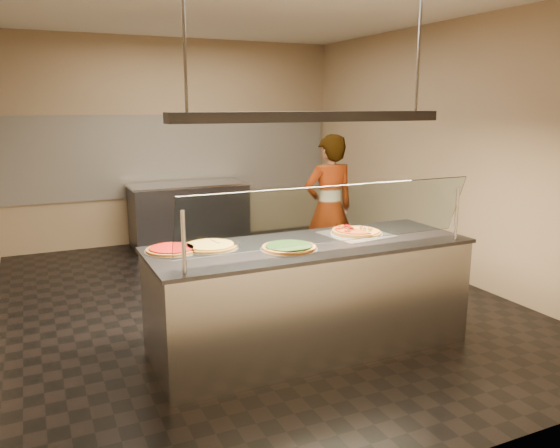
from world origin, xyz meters
name	(u,v)px	position (x,y,z in m)	size (l,w,h in m)	color
ground	(252,301)	(0.00, 0.00, -0.01)	(5.00, 6.00, 0.02)	black
ceiling	(248,1)	(0.00, 0.00, 3.01)	(5.00, 6.00, 0.02)	silver
wall_back	(176,142)	(0.00, 3.01, 1.50)	(5.00, 0.02, 3.00)	tan
wall_front	(463,211)	(0.00, -3.01, 1.50)	(5.00, 0.02, 3.00)	tan
wall_right	(445,151)	(2.51, 0.00, 1.50)	(0.02, 6.00, 3.00)	tan
tile_band	(177,155)	(0.00, 2.98, 1.30)	(4.90, 0.02, 1.20)	silver
serving_counter	(310,297)	(0.01, -1.31, 0.47)	(2.66, 0.94, 0.93)	#B7B7BC
sneeze_guard	(332,215)	(0.01, -1.65, 1.23)	(2.42, 0.18, 0.54)	#B7B7BC
perforated_tray	(356,234)	(0.52, -1.20, 0.94)	(0.58, 0.58, 0.01)	silver
half_pizza_pepperoni	(346,232)	(0.42, -1.20, 0.96)	(0.26, 0.45, 0.05)	brown
half_pizza_sausage	(366,230)	(0.62, -1.20, 0.96)	(0.26, 0.45, 0.04)	brown
pizza_spinach	(289,247)	(-0.24, -1.41, 0.95)	(0.46, 0.46, 0.03)	silver
pizza_cheese	(210,246)	(-0.78, -1.10, 0.94)	(0.46, 0.46, 0.03)	silver
pizza_tomato	(172,249)	(-1.09, -1.08, 0.94)	(0.42, 0.42, 0.03)	silver
pizza_spatula	(222,242)	(-0.68, -1.08, 0.96)	(0.20, 0.23, 0.02)	#B7B7BC
prep_table	(189,214)	(0.04, 2.55, 0.47)	(1.69, 0.74, 0.93)	#38383D
worker	(329,208)	(1.11, 0.31, 0.86)	(0.63, 0.41, 1.72)	#333037
heat_lamp_housing	(312,117)	(0.01, -1.31, 1.95)	(2.30, 0.18, 0.08)	#38383D
lamp_rod_left	(184,37)	(-0.99, -1.31, 2.50)	(0.02, 0.02, 1.01)	#B7B7BC
lamp_rod_right	(419,49)	(1.01, -1.31, 2.50)	(0.02, 0.02, 1.01)	#B7B7BC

